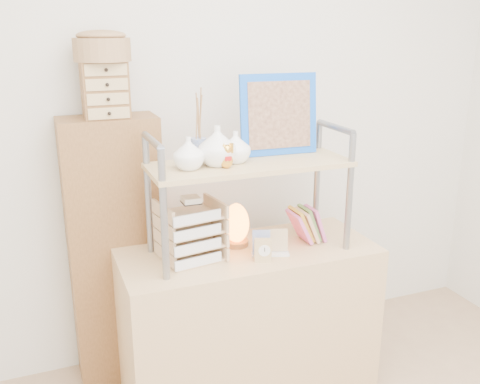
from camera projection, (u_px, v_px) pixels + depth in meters
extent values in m
cube|color=silver|center=(213.00, 116.00, 2.77)|extent=(3.40, 0.02, 2.60)
cube|color=tan|center=(249.00, 321.00, 2.60)|extent=(1.20, 0.50, 0.75)
cube|color=brown|center=(117.00, 253.00, 2.65)|extent=(0.45, 0.24, 1.35)
cylinder|color=gray|center=(164.00, 216.00, 2.13)|extent=(0.03, 0.03, 0.55)
cylinder|color=gray|center=(148.00, 195.00, 2.39)|extent=(0.03, 0.03, 0.55)
cylinder|color=gray|center=(152.00, 141.00, 2.18)|extent=(0.03, 0.30, 0.03)
cylinder|color=gray|center=(350.00, 193.00, 2.42)|extent=(0.03, 0.03, 0.55)
cylinder|color=gray|center=(317.00, 176.00, 2.69)|extent=(0.03, 0.03, 0.55)
cylinder|color=gray|center=(336.00, 127.00, 2.48)|extent=(0.03, 0.30, 0.03)
cube|color=tan|center=(250.00, 165.00, 2.37)|extent=(0.90, 0.34, 0.02)
imported|color=white|center=(189.00, 153.00, 2.23)|extent=(0.13, 0.13, 0.14)
imported|color=white|center=(217.00, 146.00, 2.29)|extent=(0.17, 0.17, 0.17)
imported|color=white|center=(236.00, 147.00, 2.34)|extent=(0.13, 0.13, 0.14)
cylinder|color=#2549A1|center=(199.00, 149.00, 2.39)|extent=(0.07, 0.07, 0.10)
cube|color=blue|center=(279.00, 115.00, 2.46)|extent=(0.38, 0.07, 0.37)
cube|color=#512F25|center=(280.00, 115.00, 2.45)|extent=(0.31, 0.05, 0.30)
cube|color=#D45DA4|center=(315.00, 223.00, 2.59)|extent=(0.07, 0.12, 0.17)
cube|color=#6D974B|center=(309.00, 223.00, 2.60)|extent=(0.08, 0.12, 0.16)
cube|color=tan|center=(307.00, 225.00, 2.57)|extent=(0.08, 0.13, 0.16)
cube|color=gold|center=(301.00, 224.00, 2.58)|extent=(0.09, 0.14, 0.16)
cube|color=#D45DA4|center=(299.00, 226.00, 2.55)|extent=(0.09, 0.14, 0.16)
cube|color=#D8B581|center=(191.00, 256.00, 2.41)|extent=(0.27, 0.26, 0.01)
cube|color=white|center=(198.00, 261.00, 2.30)|extent=(0.22, 0.05, 0.04)
cube|color=#D8B581|center=(191.00, 243.00, 2.39)|extent=(0.27, 0.26, 0.01)
cube|color=white|center=(198.00, 247.00, 2.28)|extent=(0.22, 0.05, 0.04)
cube|color=#D8B581|center=(191.00, 229.00, 2.37)|extent=(0.27, 0.26, 0.01)
cube|color=white|center=(198.00, 233.00, 2.26)|extent=(0.22, 0.05, 0.04)
cube|color=#D8B581|center=(190.00, 215.00, 2.35)|extent=(0.27, 0.26, 0.01)
cube|color=white|center=(197.00, 218.00, 2.24)|extent=(0.22, 0.05, 0.04)
cube|color=beige|center=(191.00, 200.00, 2.31)|extent=(0.07, 0.07, 0.03)
cylinder|color=brown|center=(236.00, 243.00, 2.54)|extent=(0.12, 0.12, 0.03)
ellipsoid|color=orange|center=(236.00, 222.00, 2.51)|extent=(0.14, 0.13, 0.18)
cube|color=tan|center=(263.00, 250.00, 2.36)|extent=(0.08, 0.05, 0.11)
cylinder|color=white|center=(264.00, 251.00, 2.34)|extent=(0.05, 0.02, 0.05)
cube|color=white|center=(270.00, 254.00, 2.44)|extent=(0.18, 0.10, 0.01)
cube|color=#203E95|center=(261.00, 242.00, 2.41)|extent=(0.08, 0.05, 0.11)
cube|color=tan|center=(279.00, 240.00, 2.45)|extent=(0.08, 0.05, 0.10)
cube|color=brown|center=(105.00, 90.00, 2.39)|extent=(0.20, 0.15, 0.25)
cube|color=tan|center=(109.00, 113.00, 2.35)|extent=(0.18, 0.01, 0.05)
cube|color=tan|center=(108.00, 99.00, 2.33)|extent=(0.18, 0.01, 0.05)
cube|color=tan|center=(107.00, 85.00, 2.31)|extent=(0.18, 0.01, 0.05)
cube|color=tan|center=(106.00, 70.00, 2.30)|extent=(0.18, 0.01, 0.05)
cylinder|color=brown|center=(102.00, 50.00, 2.34)|extent=(0.25, 0.25, 0.10)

